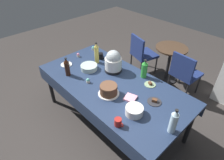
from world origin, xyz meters
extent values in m
plane|color=#383330|center=(0.00, 0.00, 0.00)|extent=(9.00, 9.00, 0.00)
cube|color=navy|center=(0.00, 0.00, 0.73)|extent=(2.20, 1.10, 0.04)
cylinder|color=black|center=(-1.02, -0.47, 0.35)|extent=(0.06, 0.06, 0.71)
cylinder|color=black|center=(-1.02, 0.47, 0.35)|extent=(0.06, 0.06, 0.71)
cylinder|color=black|center=(1.02, 0.47, 0.35)|extent=(0.06, 0.06, 0.71)
cube|color=navy|center=(0.00, -0.55, 0.62)|extent=(2.20, 0.01, 0.18)
cube|color=navy|center=(0.00, 0.55, 0.62)|extent=(2.20, 0.01, 0.18)
cylinder|color=silver|center=(0.14, -0.19, 0.76)|extent=(0.27, 0.27, 0.01)
cylinder|color=brown|center=(0.14, -0.19, 0.82)|extent=(0.22, 0.22, 0.12)
cylinder|color=brown|center=(0.14, -0.19, 0.89)|extent=(0.22, 0.22, 0.01)
cylinder|color=black|center=(-0.21, 0.22, 0.77)|extent=(0.26, 0.26, 0.04)
cylinder|color=white|center=(-0.21, 0.22, 0.88)|extent=(0.25, 0.25, 0.17)
sphere|color=#B2BCC1|center=(-0.21, 0.22, 0.98)|extent=(0.21, 0.21, 0.21)
cylinder|color=#B2C6BC|center=(-0.49, -0.02, 0.79)|extent=(0.25, 0.25, 0.07)
cylinder|color=silver|center=(0.59, -0.21, 0.80)|extent=(0.21, 0.21, 0.10)
cylinder|color=#2D2D33|center=(0.64, 0.12, 0.75)|extent=(0.17, 0.17, 0.01)
cube|color=brown|center=(0.64, 0.12, 0.78)|extent=(0.07, 0.06, 0.04)
cylinder|color=white|center=(-0.84, -0.20, 0.75)|extent=(0.18, 0.18, 0.01)
cube|color=brown|center=(-0.84, -0.20, 0.78)|extent=(0.07, 0.06, 0.05)
cylinder|color=#8CA87F|center=(0.39, 0.35, 0.75)|extent=(0.16, 0.16, 0.01)
cube|color=brown|center=(0.39, 0.35, 0.77)|extent=(0.07, 0.06, 0.03)
cylinder|color=beige|center=(-0.92, 0.08, 0.77)|extent=(0.05, 0.05, 0.03)
sphere|color=pink|center=(-0.92, 0.08, 0.79)|extent=(0.05, 0.05, 0.05)
cylinder|color=beige|center=(-0.94, 0.42, 0.77)|extent=(0.05, 0.05, 0.03)
sphere|color=#6BC6B2|center=(-0.94, 0.42, 0.79)|extent=(0.05, 0.05, 0.05)
cylinder|color=beige|center=(-0.23, -0.24, 0.77)|extent=(0.05, 0.05, 0.03)
sphere|color=#6BC6B2|center=(-0.23, -0.24, 0.79)|extent=(0.05, 0.05, 0.05)
cylinder|color=silver|center=(1.02, -0.11, 0.87)|extent=(0.08, 0.08, 0.24)
cone|color=silver|center=(1.02, -0.11, 1.02)|extent=(0.07, 0.07, 0.05)
cylinder|color=black|center=(1.02, -0.11, 1.05)|extent=(0.04, 0.04, 0.02)
cylinder|color=#33190F|center=(-0.58, -0.34, 0.86)|extent=(0.07, 0.07, 0.22)
cone|color=#33190F|center=(-0.58, -0.34, 0.99)|extent=(0.07, 0.07, 0.05)
cylinder|color=black|center=(-0.58, -0.34, 1.03)|extent=(0.03, 0.03, 0.02)
cylinder|color=green|center=(0.21, 0.43, 0.86)|extent=(0.08, 0.08, 0.21)
cone|color=green|center=(0.21, 0.43, 0.99)|extent=(0.08, 0.08, 0.05)
cylinder|color=black|center=(0.21, 0.43, 1.02)|extent=(0.04, 0.04, 0.02)
cylinder|color=gold|center=(-0.56, 0.20, 0.89)|extent=(0.07, 0.07, 0.28)
cone|color=gold|center=(-0.56, 0.20, 1.05)|extent=(0.06, 0.06, 0.05)
cylinder|color=black|center=(-0.56, 0.20, 1.09)|extent=(0.03, 0.03, 0.02)
cylinder|color=black|center=(-0.61, 0.32, 0.80)|extent=(0.09, 0.09, 0.10)
torus|color=black|center=(-0.56, 0.32, 0.80)|extent=(0.06, 0.01, 0.06)
cylinder|color=#B2231E|center=(0.58, -0.46, 0.80)|extent=(0.08, 0.08, 0.09)
torus|color=#B2231E|center=(0.64, -0.46, 0.80)|extent=(0.06, 0.01, 0.06)
cube|color=pink|center=(0.39, -0.05, 0.76)|extent=(0.18, 0.18, 0.02)
cube|color=navy|center=(-0.55, 1.44, 0.42)|extent=(0.55, 0.55, 0.05)
cube|color=navy|center=(-0.61, 1.25, 0.65)|extent=(0.41, 0.15, 0.40)
cylinder|color=black|center=(-0.31, 1.57, 0.20)|extent=(0.04, 0.04, 0.40)
cylinder|color=black|center=(-0.68, 1.68, 0.20)|extent=(0.04, 0.04, 0.40)
cylinder|color=black|center=(-0.42, 1.21, 0.20)|extent=(0.04, 0.04, 0.40)
cylinder|color=black|center=(-0.79, 1.31, 0.20)|extent=(0.04, 0.04, 0.40)
cube|color=navy|center=(0.40, 1.44, 0.42)|extent=(0.47, 0.47, 0.05)
cube|color=navy|center=(0.39, 1.24, 0.65)|extent=(0.42, 0.07, 0.40)
cylinder|color=black|center=(0.60, 1.62, 0.20)|extent=(0.03, 0.03, 0.40)
cylinder|color=black|center=(0.22, 1.65, 0.20)|extent=(0.03, 0.03, 0.40)
cylinder|color=black|center=(0.58, 1.24, 0.20)|extent=(0.03, 0.03, 0.40)
cylinder|color=black|center=(0.20, 1.27, 0.20)|extent=(0.03, 0.03, 0.40)
cylinder|color=#473323|center=(-0.05, 1.59, 0.70)|extent=(0.60, 0.60, 0.03)
cylinder|color=black|center=(-0.05, 1.59, 0.35)|extent=(0.06, 0.06, 0.67)
cylinder|color=black|center=(-0.05, 1.59, 0.01)|extent=(0.44, 0.44, 0.02)
camera|label=1|loc=(1.52, -1.43, 2.36)|focal=30.42mm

